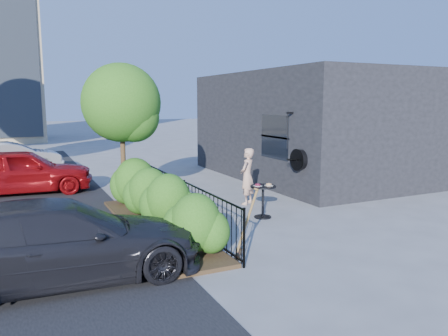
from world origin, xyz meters
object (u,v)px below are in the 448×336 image
cafe_table (263,196)px  car_darkgrey (61,241)px  car_red (22,171)px  patio_tree (124,108)px  woman (247,176)px  shovel (245,228)px  car_silver (13,157)px

cafe_table → car_darkgrey: (-5.00, -1.99, 0.10)m
car_red → car_darkgrey: car_red is taller
patio_tree → woman: size_ratio=2.43×
car_red → car_darkgrey: size_ratio=0.92×
car_darkgrey → woman: bearing=-55.6°
shovel → car_silver: shovel is taller
woman → car_silver: 10.96m
woman → shovel: bearing=21.3°
woman → shovel: (-2.15, -3.88, -0.21)m
car_red → car_darkgrey: 7.86m
woman → car_red: (-5.80, 4.37, -0.08)m
car_silver → car_darkgrey: car_darkgrey is taller
patio_tree → car_red: patio_tree is taller
patio_tree → car_red: (-2.67, 2.90, -2.04)m
car_silver → car_darkgrey: size_ratio=0.83×
cafe_table → car_silver: size_ratio=0.23×
patio_tree → woman: 3.97m
shovel → car_darkgrey: 3.24m
shovel → car_red: car_red is taller
cafe_table → woman: woman is taller
shovel → patio_tree: bearing=100.4°
woman → car_red: 7.27m
cafe_table → car_darkgrey: 5.39m
shovel → car_red: 9.03m
woman → car_red: woman is taller
car_red → cafe_table: bearing=-132.8°
car_silver → cafe_table: bearing=-155.6°
woman → car_darkgrey: (-5.36, -3.48, -0.14)m
car_red → woman: bearing=-122.7°
cafe_table → woman: 1.55m
cafe_table → car_darkgrey: car_darkgrey is taller
cafe_table → car_silver: 12.05m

